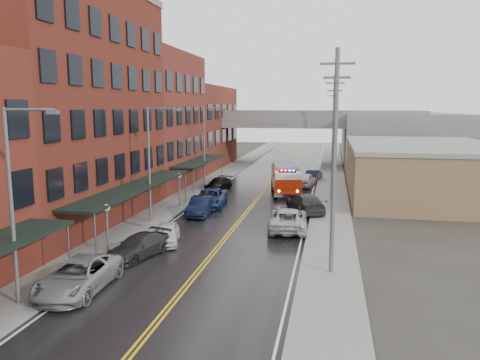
{
  "coord_description": "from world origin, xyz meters",
  "views": [
    {
      "loc": [
        7.02,
        -9.91,
        9.01
      ],
      "look_at": [
        -0.36,
        27.82,
        3.0
      ],
      "focal_mm": 35.0,
      "sensor_mm": 36.0,
      "label": 1
    }
  ],
  "objects": [
    {
      "name": "road",
      "position": [
        0.0,
        30.0,
        0.01
      ],
      "size": [
        11.0,
        160.0,
        0.02
      ],
      "primitive_type": "cube",
      "color": "black",
      "rests_on": "ground"
    },
    {
      "name": "sidewalk_left",
      "position": [
        -7.3,
        30.0,
        0.07
      ],
      "size": [
        3.0,
        160.0,
        0.15
      ],
      "primitive_type": "cube",
      "color": "slate",
      "rests_on": "ground"
    },
    {
      "name": "sidewalk_right",
      "position": [
        7.3,
        30.0,
        0.07
      ],
      "size": [
        3.0,
        160.0,
        0.15
      ],
      "primitive_type": "cube",
      "color": "slate",
      "rests_on": "ground"
    },
    {
      "name": "curb_left",
      "position": [
        -5.65,
        30.0,
        0.07
      ],
      "size": [
        0.3,
        160.0,
        0.15
      ],
      "primitive_type": "cube",
      "color": "gray",
      "rests_on": "ground"
    },
    {
      "name": "curb_right",
      "position": [
        5.65,
        30.0,
        0.07
      ],
      "size": [
        0.3,
        160.0,
        0.15
      ],
      "primitive_type": "cube",
      "color": "gray",
      "rests_on": "ground"
    },
    {
      "name": "brick_building_b",
      "position": [
        -13.3,
        23.0,
        9.0
      ],
      "size": [
        9.0,
        20.0,
        18.0
      ],
      "primitive_type": "cube",
      "color": "#5B1C18",
      "rests_on": "ground"
    },
    {
      "name": "brick_building_c",
      "position": [
        -13.3,
        40.5,
        7.5
      ],
      "size": [
        9.0,
        15.0,
        15.0
      ],
      "primitive_type": "cube",
      "color": "maroon",
      "rests_on": "ground"
    },
    {
      "name": "brick_building_far",
      "position": [
        -13.3,
        58.0,
        6.0
      ],
      "size": [
        9.0,
        20.0,
        12.0
      ],
      "primitive_type": "cube",
      "color": "maroon",
      "rests_on": "ground"
    },
    {
      "name": "tan_building",
      "position": [
        16.0,
        40.0,
        2.5
      ],
      "size": [
        14.0,
        22.0,
        5.0
      ],
      "primitive_type": "cube",
      "color": "olive",
      "rests_on": "ground"
    },
    {
      "name": "right_far_block",
      "position": [
        18.0,
        70.0,
        4.0
      ],
      "size": [
        18.0,
        30.0,
        8.0
      ],
      "primitive_type": "cube",
      "color": "slate",
      "rests_on": "ground"
    },
    {
      "name": "awning_1",
      "position": [
        -7.49,
        23.0,
        2.99
      ],
      "size": [
        2.6,
        18.0,
        3.09
      ],
      "color": "black",
      "rests_on": "ground"
    },
    {
      "name": "awning_2",
      "position": [
        -7.49,
        40.5,
        2.99
      ],
      "size": [
        2.6,
        13.0,
        3.09
      ],
      "color": "black",
      "rests_on": "ground"
    },
    {
      "name": "globe_lamp_1",
      "position": [
        -6.4,
        16.0,
        2.31
      ],
      "size": [
        0.44,
        0.44,
        3.12
      ],
      "color": "#59595B",
      "rests_on": "ground"
    },
    {
      "name": "globe_lamp_2",
      "position": [
        -6.4,
        30.0,
        2.31
      ],
      "size": [
        0.44,
        0.44,
        3.12
      ],
      "color": "#59595B",
      "rests_on": "ground"
    },
    {
      "name": "street_lamp_0",
      "position": [
        -6.55,
        8.0,
        5.19
      ],
      "size": [
        2.64,
        0.22,
        9.0
      ],
      "color": "#59595B",
      "rests_on": "ground"
    },
    {
      "name": "street_lamp_1",
      "position": [
        -6.55,
        24.0,
        5.19
      ],
      "size": [
        2.64,
        0.22,
        9.0
      ],
      "color": "#59595B",
      "rests_on": "ground"
    },
    {
      "name": "street_lamp_2",
      "position": [
        -6.55,
        40.0,
        5.19
      ],
      "size": [
        2.64,
        0.22,
        9.0
      ],
      "color": "#59595B",
      "rests_on": "ground"
    },
    {
      "name": "utility_pole_0",
      "position": [
        7.2,
        15.0,
        6.31
      ],
      "size": [
        1.8,
        0.24,
        12.0
      ],
      "color": "#59595B",
      "rests_on": "ground"
    },
    {
      "name": "utility_pole_1",
      "position": [
        7.2,
        35.0,
        6.31
      ],
      "size": [
        1.8,
        0.24,
        12.0
      ],
      "color": "#59595B",
      "rests_on": "ground"
    },
    {
      "name": "utility_pole_2",
      "position": [
        7.2,
        55.0,
        6.31
      ],
      "size": [
        1.8,
        0.24,
        12.0
      ],
      "color": "#59595B",
      "rests_on": "ground"
    },
    {
      "name": "overpass",
      "position": [
        0.0,
        62.0,
        5.99
      ],
      "size": [
        40.0,
        10.0,
        7.5
      ],
      "color": "slate",
      "rests_on": "ground"
    },
    {
      "name": "fire_truck",
      "position": [
        2.38,
        38.56,
        1.65
      ],
      "size": [
        4.41,
        8.65,
        3.04
      ],
      "rotation": [
        0.0,
        0.0,
        0.17
      ],
      "color": "#BC2308",
      "rests_on": "ground"
    },
    {
      "name": "parked_car_left_2",
      "position": [
        -5.0,
        10.12,
        0.79
      ],
      "size": [
        2.86,
        5.8,
        1.58
      ],
      "primitive_type": "imported",
      "rotation": [
        0.0,
        0.0,
        0.04
      ],
      "color": "gray",
      "rests_on": "ground"
    },
    {
      "name": "parked_car_left_3",
      "position": [
        -4.25,
        15.7,
        0.68
      ],
      "size": [
        3.17,
        5.04,
        1.36
      ],
      "primitive_type": "imported",
      "rotation": [
        0.0,
        0.0,
        -0.29
      ],
      "color": "#29292B",
      "rests_on": "ground"
    },
    {
      "name": "parked_car_left_4",
      "position": [
        -3.6,
        18.78,
        0.68
      ],
      "size": [
        2.58,
        4.29,
        1.37
      ],
      "primitive_type": "imported",
      "rotation": [
        0.0,
        0.0,
        0.26
      ],
      "color": "silver",
      "rests_on": "ground"
    },
    {
      "name": "parked_car_left_5",
      "position": [
        -3.6,
        27.2,
        0.77
      ],
      "size": [
        1.76,
        4.73,
        1.54
      ],
      "primitive_type": "imported",
      "rotation": [
        0.0,
        0.0,
        0.03
      ],
      "color": "black",
      "rests_on": "ground"
    },
    {
      "name": "parked_car_left_6",
      "position": [
        -3.71,
        30.76,
        0.79
      ],
      "size": [
        3.11,
        5.89,
        1.58
      ],
      "primitive_type": "imported",
      "rotation": [
        0.0,
        0.0,
        0.09
      ],
      "color": "navy",
      "rests_on": "ground"
    },
    {
      "name": "parked_car_left_7",
      "position": [
        -5.0,
        39.2,
        0.67
      ],
      "size": [
        2.57,
        4.85,
        1.34
      ],
      "primitive_type": "imported",
      "rotation": [
        0.0,
        0.0,
        -0.16
      ],
      "color": "black",
      "rests_on": "ground"
    },
    {
      "name": "parked_car_right_0",
      "position": [
        4.04,
        23.8,
        0.82
      ],
      "size": [
        3.14,
        6.11,
        1.65
      ],
      "primitive_type": "imported",
      "rotation": [
        0.0,
        0.0,
        3.21
      ],
      "color": "#AFB1B8",
      "rests_on": "ground"
    },
    {
      "name": "parked_car_right_1",
      "position": [
        5.0,
        29.8,
        0.82
      ],
      "size": [
        4.06,
        6.08,
        1.64
      ],
      "primitive_type": "imported",
      "rotation": [
        0.0,
        0.0,
        3.48
      ],
      "color": "#29292C",
      "rests_on": "ground"
    },
    {
      "name": "parked_car_right_2",
      "position": [
        4.23,
        43.3,
        0.8
      ],
      "size": [
        2.57,
        4.93,
        1.6
      ],
      "primitive_type": "imported",
      "rotation": [
        0.0,
        0.0,
        2.99
      ],
      "color": "white",
      "rests_on": "ground"
    },
    {
      "name": "parked_car_right_3",
      "position": [
        5.0,
        47.8,
        0.68
      ],
      "size": [
        2.11,
        4.34,
        1.37
      ],
      "primitive_type": "imported",
      "rotation": [
        0.0,
        0.0,
        2.98
      ],
      "color": "black",
      "rests_on": "ground"
    }
  ]
}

